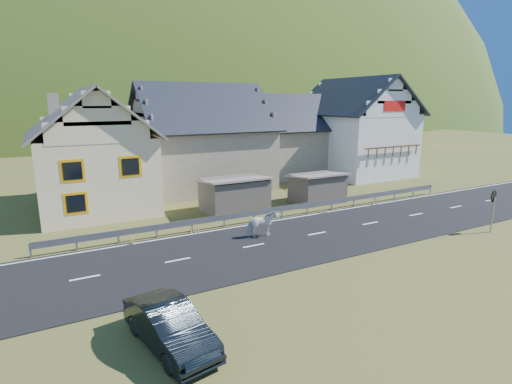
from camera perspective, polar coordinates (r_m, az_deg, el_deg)
ground at (r=22.62m, az=8.69°, el=-5.98°), size 160.00×160.00×0.00m
road at (r=22.61m, az=8.69°, el=-5.93°), size 60.00×7.00×0.04m
lane_markings at (r=22.61m, az=8.69°, el=-5.87°), size 60.00×6.60×0.01m
guardrail at (r=25.35m, az=3.72°, el=-2.46°), size 28.10×0.09×0.75m
shed_left at (r=26.68m, az=-3.13°, el=-0.47°), size 4.30×3.30×2.40m
shed_right at (r=29.59m, az=8.74°, el=0.53°), size 3.80×2.90×2.20m
house_cream at (r=29.29m, az=-22.44°, el=6.24°), size 7.80×9.80×8.30m
house_stone_a at (r=34.28m, az=-7.83°, el=8.39°), size 10.80×9.80×8.90m
house_stone_b at (r=40.63m, az=4.60°, el=8.59°), size 9.80×8.80×8.10m
house_white at (r=41.85m, az=13.91°, el=9.52°), size 8.80×10.80×9.70m
mountain at (r=199.68m, az=-23.02°, el=4.03°), size 440.00×280.00×260.00m
horse at (r=21.59m, az=0.89°, el=-4.64°), size 0.91×1.75×1.43m
car at (r=12.90m, az=-12.21°, el=-18.20°), size 2.09×4.21×1.33m
traffic_mirror at (r=25.89m, az=30.78°, el=-1.18°), size 0.67×0.23×2.42m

